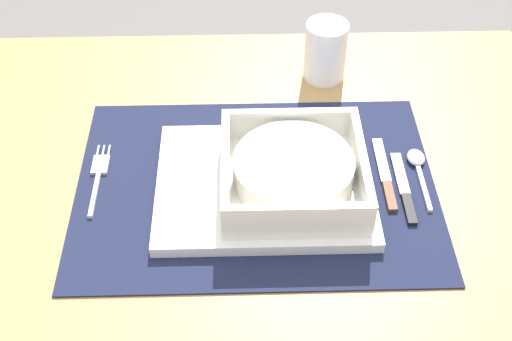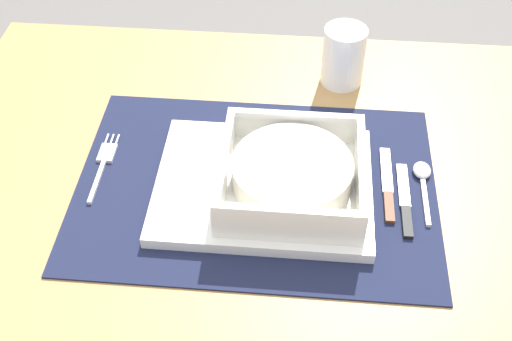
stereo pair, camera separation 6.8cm
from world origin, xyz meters
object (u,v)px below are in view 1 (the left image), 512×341
(dining_table, at_px, (251,221))
(porridge_bowl, at_px, (293,172))
(drinking_glass, at_px, (325,53))
(bread_knife, at_px, (386,178))
(butter_knife, at_px, (405,192))
(fork, at_px, (99,174))
(spoon, at_px, (417,164))

(dining_table, distance_m, porridge_bowl, 0.17)
(porridge_bowl, xyz_separation_m, drinking_glass, (0.07, 0.26, 0.00))
(drinking_glass, bearing_deg, porridge_bowl, -104.47)
(drinking_glass, bearing_deg, bread_knife, -75.78)
(bread_knife, bearing_deg, dining_table, 170.95)
(butter_knife, bearing_deg, fork, 172.92)
(porridge_bowl, distance_m, bread_knife, 0.13)
(porridge_bowl, height_order, drinking_glass, drinking_glass)
(porridge_bowl, height_order, spoon, porridge_bowl)
(spoon, bearing_deg, porridge_bowl, -164.34)
(dining_table, relative_size, porridge_bowl, 5.04)
(fork, relative_size, bread_knife, 0.98)
(porridge_bowl, xyz_separation_m, butter_knife, (0.15, -0.00, -0.04))
(fork, relative_size, spoon, 1.19)
(dining_table, bearing_deg, porridge_bowl, -43.66)
(fork, distance_m, bread_knife, 0.39)
(porridge_bowl, bearing_deg, dining_table, 136.34)
(bread_knife, bearing_deg, porridge_bowl, -169.94)
(dining_table, bearing_deg, drinking_glass, 59.76)
(spoon, bearing_deg, dining_table, 179.48)
(porridge_bowl, distance_m, drinking_glass, 0.27)
(spoon, distance_m, bread_knife, 0.05)
(butter_knife, height_order, bread_knife, same)
(dining_table, xyz_separation_m, drinking_glass, (0.12, 0.21, 0.15))
(porridge_bowl, relative_size, spoon, 1.62)
(bread_knife, bearing_deg, butter_knife, -51.17)
(fork, bearing_deg, porridge_bowl, -10.81)
(fork, relative_size, butter_knife, 1.04)
(dining_table, xyz_separation_m, butter_knife, (0.20, -0.06, 0.12))
(spoon, height_order, drinking_glass, drinking_glass)
(fork, bearing_deg, spoon, -1.17)
(dining_table, relative_size, bread_knife, 6.72)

